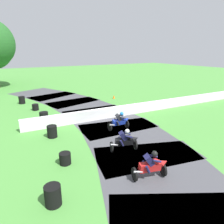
% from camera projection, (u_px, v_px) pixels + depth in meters
% --- Properties ---
extents(ground_plane, '(120.00, 120.00, 0.00)m').
position_uv_depth(ground_plane, '(106.00, 118.00, 17.15)').
color(ground_plane, '#4C933D').
extents(track_asphalt, '(11.26, 35.29, 0.01)m').
position_uv_depth(track_asphalt, '(90.00, 121.00, 16.52)').
color(track_asphalt, '#47474C').
rests_on(track_asphalt, ground).
extents(safety_barrier, '(23.02, 1.72, 0.90)m').
position_uv_depth(safety_barrier, '(151.00, 106.00, 19.14)').
color(safety_barrier, white).
rests_on(safety_barrier, ground).
extents(motorcycle_lead_red, '(1.70, 1.06, 1.42)m').
position_uv_depth(motorcycle_lead_red, '(152.00, 165.00, 8.89)').
color(motorcycle_lead_red, black).
rests_on(motorcycle_lead_red, ground).
extents(motorcycle_chase_black, '(1.69, 1.13, 1.43)m').
position_uv_depth(motorcycle_chase_black, '(125.00, 140.00, 11.36)').
color(motorcycle_chase_black, black).
rests_on(motorcycle_chase_black, ground).
extents(motorcycle_trailing_blue, '(1.70, 0.82, 1.43)m').
position_uv_depth(motorcycle_trailing_blue, '(120.00, 121.00, 14.52)').
color(motorcycle_trailing_blue, black).
rests_on(motorcycle_trailing_blue, ground).
extents(tire_stack_near, '(0.62, 0.62, 0.80)m').
position_uv_depth(tire_stack_near, '(53.00, 195.00, 7.41)').
color(tire_stack_near, black).
rests_on(tire_stack_near, ground).
extents(tire_stack_mid_a, '(0.58, 0.58, 0.60)m').
position_uv_depth(tire_stack_mid_a, '(65.00, 158.00, 10.15)').
color(tire_stack_mid_a, black).
rests_on(tire_stack_mid_a, ground).
extents(tire_stack_mid_b, '(0.65, 0.65, 0.80)m').
position_uv_depth(tire_stack_mid_b, '(52.00, 131.00, 13.27)').
color(tire_stack_mid_b, black).
rests_on(tire_stack_mid_b, ground).
extents(tire_stack_far, '(0.71, 0.71, 0.60)m').
position_uv_depth(tire_stack_far, '(44.00, 116.00, 16.87)').
color(tire_stack_far, black).
rests_on(tire_stack_far, ground).
extents(tire_stack_extra_a, '(0.60, 0.60, 0.60)m').
position_uv_depth(tire_stack_extra_a, '(35.00, 107.00, 19.36)').
color(tire_stack_extra_a, black).
rests_on(tire_stack_extra_a, ground).
extents(tire_stack_extra_b, '(0.64, 0.64, 0.80)m').
position_uv_depth(tire_stack_extra_b, '(22.00, 100.00, 21.73)').
color(tire_stack_extra_b, black).
rests_on(tire_stack_extra_b, ground).
extents(traffic_cone, '(0.28, 0.28, 0.44)m').
position_uv_depth(traffic_cone, '(114.00, 97.00, 24.10)').
color(traffic_cone, orange).
rests_on(traffic_cone, ground).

